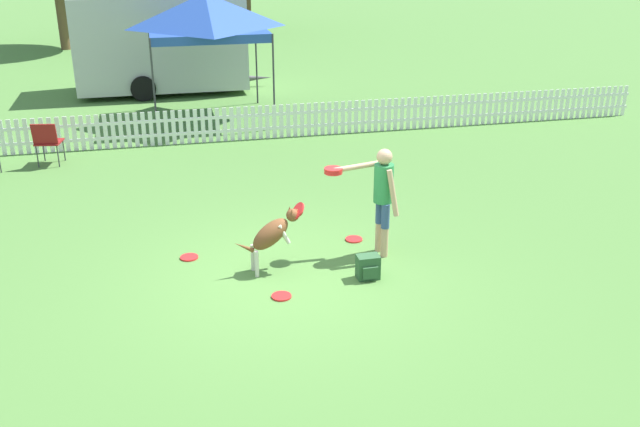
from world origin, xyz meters
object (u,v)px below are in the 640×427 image
frisbee_near_handler (354,239)px  leaping_dog (273,233)px  backpack_on_grass (368,267)px  handler_person (380,189)px  equipment_trailer (161,41)px  frisbee_midfield (281,296)px  folding_chair_center (47,140)px  frisbee_near_dog (189,257)px  canopy_tent_main (206,15)px

frisbee_near_handler → leaping_dog: bearing=-151.9°
frisbee_near_handler → backpack_on_grass: 1.29m
handler_person → backpack_on_grass: (-0.37, -0.73, -0.84)m
leaping_dog → equipment_trailer: equipment_trailer is taller
frisbee_midfield → folding_chair_center: folding_chair_center is taller
backpack_on_grass → equipment_trailer: equipment_trailer is taller
leaping_dog → equipment_trailer: 12.18m
leaping_dog → equipment_trailer: size_ratio=0.19×
frisbee_near_dog → folding_chair_center: folding_chair_center is taller
leaping_dog → folding_chair_center: (-3.57, 5.64, -0.04)m
frisbee_near_handler → folding_chair_center: folding_chair_center is taller
folding_chair_center → canopy_tent_main: canopy_tent_main is taller
leaping_dog → handler_person: bearing=90.5°
equipment_trailer → frisbee_midfield: bearing=-85.1°
folding_chair_center → leaping_dog: bearing=132.8°
handler_person → canopy_tent_main: 8.73m
equipment_trailer → frisbee_near_dog: bearing=-90.0°
leaping_dog → canopy_tent_main: canopy_tent_main is taller
frisbee_near_handler → frisbee_midfield: bearing=-132.8°
backpack_on_grass → frisbee_near_dog: bearing=152.9°
frisbee_near_handler → frisbee_near_dog: bearing=-178.5°
frisbee_near_dog → handler_person: bearing=-9.9°
frisbee_near_dog → folding_chair_center: (-2.44, 4.97, 0.52)m
frisbee_near_handler → backpack_on_grass: bearing=-97.2°
leaping_dog → frisbee_midfield: 0.97m
frisbee_near_handler → canopy_tent_main: bearing=100.4°
leaping_dog → equipment_trailer: bearing=178.9°
leaping_dog → frisbee_near_handler: bearing=111.7°
leaping_dog → folding_chair_center: leaping_dog is taller
leaping_dog → canopy_tent_main: 8.84m
canopy_tent_main → equipment_trailer: bearing=106.8°
folding_chair_center → equipment_trailer: bearing=-100.4°
frisbee_midfield → backpack_on_grass: (1.25, 0.26, 0.15)m
frisbee_midfield → equipment_trailer: 13.01m
handler_person → folding_chair_center: bearing=37.0°
frisbee_midfield → canopy_tent_main: 9.74m
frisbee_midfield → frisbee_near_dog: bearing=127.0°
leaping_dog → backpack_on_grass: 1.39m
frisbee_near_handler → backpack_on_grass: (-0.16, -1.27, 0.15)m
backpack_on_grass → canopy_tent_main: bearing=98.0°
backpack_on_grass → handler_person: bearing=62.9°
leaping_dog → folding_chair_center: size_ratio=1.14×
frisbee_near_dog → leaping_dog: bearing=-30.5°
frisbee_near_dog → backpack_on_grass: (2.35, -1.20, 0.15)m
handler_person → canopy_tent_main: (-1.66, 8.44, 1.50)m
frisbee_midfield → canopy_tent_main: bearing=90.2°
handler_person → equipment_trailer: equipment_trailer is taller
frisbee_near_dog → canopy_tent_main: canopy_tent_main is taller
folding_chair_center → handler_person: bearing=143.9°
canopy_tent_main → equipment_trailer: size_ratio=0.55×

